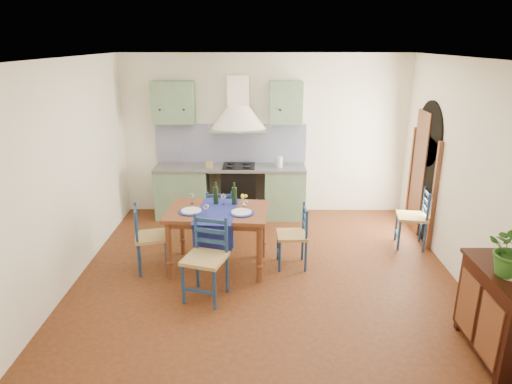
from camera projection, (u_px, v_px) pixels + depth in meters
floor at (266, 275)px, 6.11m from camera, size 5.00×5.00×0.00m
back_wall at (238, 157)px, 7.96m from camera, size 5.00×0.96×2.80m
right_wall at (458, 174)px, 5.93m from camera, size 0.26×5.00×2.80m
left_wall at (67, 175)px, 5.69m from camera, size 0.04×5.00×2.80m
ceiling at (268, 58)px, 5.22m from camera, size 5.00×5.00×0.01m
dining_table at (218, 217)px, 6.10m from camera, size 1.39×1.06×1.16m
chair_near at (206, 258)px, 5.45m from camera, size 0.59×0.59×1.00m
chair_far at (220, 216)px, 6.89m from camera, size 0.45×0.45×0.90m
chair_left at (149, 237)px, 6.13m from camera, size 0.53×0.53×0.92m
chair_right at (294, 236)px, 6.24m from camera, size 0.42×0.42×0.88m
chair_spare at (414, 217)px, 6.84m from camera, size 0.49×0.49×0.91m
sideboard at (502, 311)px, 4.40m from camera, size 0.50×1.05×0.94m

